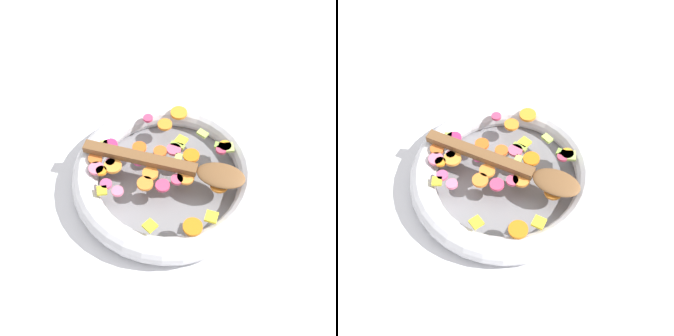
# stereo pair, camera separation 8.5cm
# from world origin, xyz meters

# --- Properties ---
(ground_plane) EXTENTS (4.00, 4.00, 0.00)m
(ground_plane) POSITION_xyz_m (0.00, 0.00, 0.00)
(ground_plane) COLOR silver
(skillet) EXTENTS (0.37, 0.37, 0.05)m
(skillet) POSITION_xyz_m (0.00, 0.00, 0.02)
(skillet) COLOR slate
(skillet) RESTS_ON ground_plane
(chopped_vegetables) EXTENTS (0.27, 0.28, 0.01)m
(chopped_vegetables) POSITION_xyz_m (0.01, -0.02, 0.05)
(chopped_vegetables) COLOR orange
(chopped_vegetables) RESTS_ON skillet
(wooden_spoon) EXTENTS (0.20, 0.28, 0.01)m
(wooden_spoon) POSITION_xyz_m (-0.01, 0.02, 0.06)
(wooden_spoon) COLOR brown
(wooden_spoon) RESTS_ON chopped_vegetables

